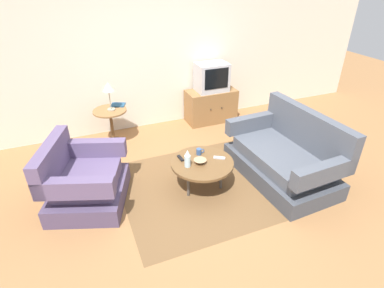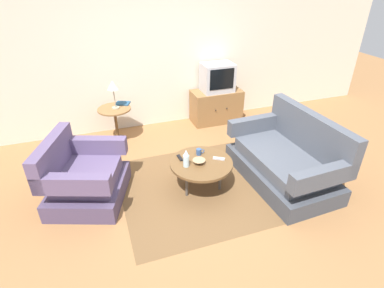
% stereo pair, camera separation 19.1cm
% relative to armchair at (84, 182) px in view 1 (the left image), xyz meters
% --- Properties ---
extents(ground_plane, '(16.00, 16.00, 0.00)m').
position_rel_armchair_xyz_m(ground_plane, '(1.42, -0.36, -0.29)').
color(ground_plane, olive).
extents(back_wall, '(9.00, 0.12, 2.70)m').
position_rel_armchair_xyz_m(back_wall, '(1.42, 1.89, 1.06)').
color(back_wall, beige).
rests_on(back_wall, ground).
extents(area_rug, '(2.11, 1.95, 0.00)m').
position_rel_armchair_xyz_m(area_rug, '(1.47, -0.29, -0.29)').
color(area_rug, brown).
rests_on(area_rug, ground).
extents(armchair, '(1.15, 1.22, 0.84)m').
position_rel_armchair_xyz_m(armchair, '(0.00, 0.00, 0.00)').
color(armchair, '#4B3E5C').
rests_on(armchair, ground).
extents(couch, '(0.97, 1.62, 0.95)m').
position_rel_armchair_xyz_m(couch, '(2.64, -0.48, 0.01)').
color(couch, '#3E424B').
rests_on(couch, ground).
extents(coffee_table, '(0.82, 0.82, 0.41)m').
position_rel_armchair_xyz_m(coffee_table, '(1.47, -0.29, 0.09)').
color(coffee_table, brown).
rests_on(coffee_table, ground).
extents(side_table, '(0.54, 0.54, 0.59)m').
position_rel_armchair_xyz_m(side_table, '(0.58, 1.40, 0.14)').
color(side_table, olive).
rests_on(side_table, ground).
extents(tv_stand, '(0.93, 0.48, 0.61)m').
position_rel_armchair_xyz_m(tv_stand, '(2.47, 1.56, 0.01)').
color(tv_stand, olive).
rests_on(tv_stand, ground).
extents(television, '(0.56, 0.42, 0.50)m').
position_rel_armchair_xyz_m(television, '(2.47, 1.57, 0.57)').
color(television, '#B7B7BC').
rests_on(television, tv_stand).
extents(table_lamp, '(0.19, 0.19, 0.47)m').
position_rel_armchair_xyz_m(table_lamp, '(0.61, 1.40, 0.67)').
color(table_lamp, '#9E937A').
rests_on(table_lamp, side_table).
extents(vase, '(0.08, 0.08, 0.24)m').
position_rel_armchair_xyz_m(vase, '(1.26, -0.32, 0.23)').
color(vase, silver).
rests_on(vase, coffee_table).
extents(mug, '(0.12, 0.07, 0.09)m').
position_rel_armchair_xyz_m(mug, '(1.51, -0.11, 0.16)').
color(mug, '#335184').
rests_on(mug, coffee_table).
extents(bowl, '(0.17, 0.17, 0.06)m').
position_rel_armchair_xyz_m(bowl, '(1.43, -0.32, 0.14)').
color(bowl, tan).
rests_on(bowl, coffee_table).
extents(tv_remote_dark, '(0.05, 0.15, 0.02)m').
position_rel_armchair_xyz_m(tv_remote_dark, '(1.23, -0.12, 0.13)').
color(tv_remote_dark, black).
rests_on(tv_remote_dark, coffee_table).
extents(tv_remote_silver, '(0.15, 0.12, 0.02)m').
position_rel_armchair_xyz_m(tv_remote_silver, '(1.71, -0.30, 0.13)').
color(tv_remote_silver, '#B2B2B7').
rests_on(tv_remote_silver, coffee_table).
extents(book, '(0.27, 0.24, 0.02)m').
position_rel_armchair_xyz_m(book, '(0.74, 1.54, 0.31)').
color(book, navy).
rests_on(book, side_table).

